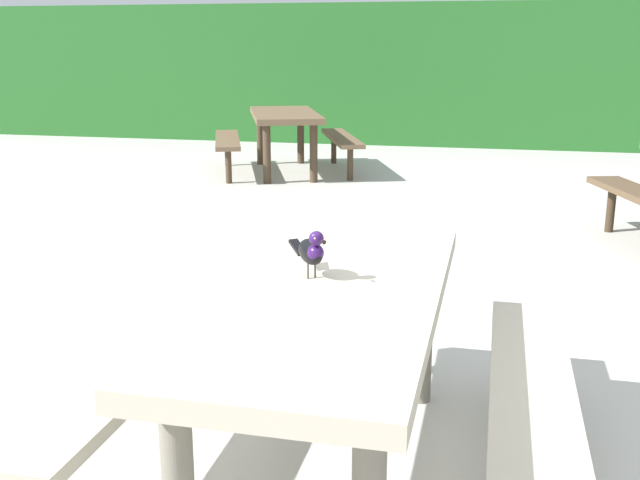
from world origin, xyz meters
The scene contains 4 objects.
hedge_wall centered at (0.00, 10.37, 1.07)m, with size 28.00×2.17×2.14m, color #235B23.
picnic_table_foreground centered at (0.05, 0.12, 0.56)m, with size 1.70×1.81×0.74m.
bird_grackle centered at (-0.03, 0.20, 0.84)m, with size 0.19×0.24×0.18m.
picnic_table_mid_left centered at (-1.87, 6.55, 0.56)m, with size 2.17×2.19×0.74m.
Camera 1 is at (0.56, -2.27, 1.55)m, focal length 42.03 mm.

